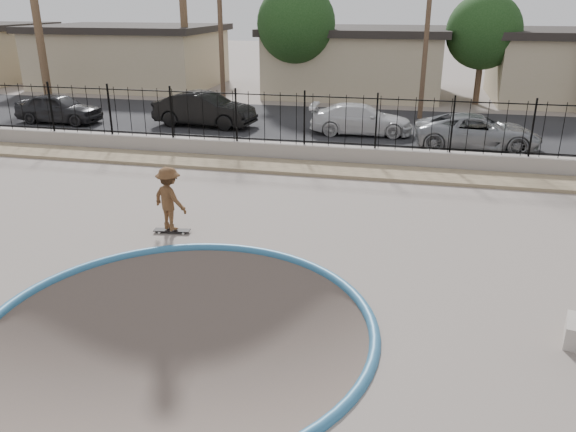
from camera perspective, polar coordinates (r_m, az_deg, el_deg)
The scene contains 19 objects.
ground at distance 22.18m, azimuth 2.47°, elevation 4.04°, with size 120.00×120.00×2.20m, color slate.
bowl_pit at distance 10.25m, azimuth -10.99°, elevation -11.04°, with size 6.84×6.84×1.80m, color #50463D, non-canonical shape.
coping_ring at distance 10.25m, azimuth -10.99°, elevation -11.04°, with size 7.04×7.04×0.20m, color #2B648D.
rock_strip at distance 19.22m, azimuth 1.00°, elevation 4.95°, with size 42.00×1.60×0.11m, color tan.
retaining_wall at distance 20.19m, azimuth 1.65°, elevation 6.46°, with size 42.00×0.45×0.60m, color gray.
fence at distance 19.92m, azimuth 1.68°, elevation 9.81°, with size 40.00×0.04×1.80m.
street at distance 26.69m, azimuth 4.48°, elevation 9.39°, with size 90.00×8.00×0.04m, color black.
house_west at distance 40.19m, azimuth -15.69°, elevation 15.43°, with size 11.60×8.60×3.90m.
house_center at distance 35.74m, azimuth 6.92°, elevation 15.43°, with size 10.60×8.60×3.90m.
utility_pole_left at distance 29.54m, azimuth -6.92°, elevation 19.58°, with size 1.70×0.24×9.00m.
utility_pole_mid at distance 27.88m, azimuth 14.10°, elevation 19.58°, with size 1.70×0.24×9.50m.
street_tree_left at distance 32.61m, azimuth 0.84°, elevation 18.94°, with size 4.32×4.32×6.36m.
street_tree_mid at distance 33.08m, azimuth 19.28°, elevation 17.26°, with size 3.96×3.96×5.83m.
skater at distance 13.93m, azimuth -11.92°, elevation 1.34°, with size 1.02×0.59×1.58m, color brown.
skateboard at distance 14.18m, azimuth -11.70°, elevation -1.43°, with size 0.92×0.34×0.08m.
car_a at distance 28.57m, azimuth -22.26°, elevation 10.11°, with size 1.61×3.99×1.36m, color black.
car_b at distance 26.02m, azimuth -8.48°, elevation 10.66°, with size 1.60×4.58×1.51m, color black.
car_c at distance 24.41m, azimuth 7.45°, elevation 9.73°, with size 1.76×4.34×1.26m, color silver.
car_d at distance 22.89m, azimuth 18.66°, elevation 8.12°, with size 2.16×4.69×1.30m, color gray.
Camera 1 is at (3.75, -8.88, 5.37)m, focal length 35.00 mm.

